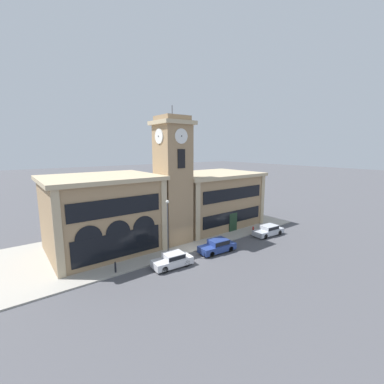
% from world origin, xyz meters
% --- Properties ---
extents(ground_plane, '(300.00, 300.00, 0.00)m').
position_xyz_m(ground_plane, '(0.00, 0.00, 0.00)').
color(ground_plane, '#4C4C51').
extents(sidewalk_kerb, '(39.42, 14.14, 0.15)m').
position_xyz_m(sidewalk_kerb, '(0.00, 7.07, 0.07)').
color(sidewalk_kerb, '#A39E93').
rests_on(sidewalk_kerb, ground_plane).
extents(clock_tower, '(4.31, 4.31, 16.82)m').
position_xyz_m(clock_tower, '(-0.00, 4.31, 7.87)').
color(clock_tower, '#9E7F5B').
rests_on(clock_tower, ground_plane).
extents(town_hall_left_wing, '(12.35, 10.33, 8.77)m').
position_xyz_m(town_hall_left_wing, '(-7.93, 7.29, 4.41)').
color(town_hall_left_wing, '#9E7F5B').
rests_on(town_hall_left_wing, ground_plane).
extents(town_hall_right_wing, '(14.31, 10.33, 8.12)m').
position_xyz_m(town_hall_right_wing, '(8.91, 7.30, 4.09)').
color(town_hall_right_wing, '#9E7F5B').
rests_on(town_hall_right_wing, ground_plane).
extents(parked_car_near, '(4.18, 2.05, 1.43)m').
position_xyz_m(parked_car_near, '(-3.94, -1.50, 0.75)').
color(parked_car_near, silver).
rests_on(parked_car_near, ground_plane).
extents(parked_car_mid, '(4.55, 2.06, 1.49)m').
position_xyz_m(parked_car_mid, '(2.22, -1.51, 0.77)').
color(parked_car_mid, navy).
rests_on(parked_car_mid, ground_plane).
extents(parked_car_far, '(4.71, 2.08, 1.39)m').
position_xyz_m(parked_car_far, '(11.77, -1.51, 0.73)').
color(parked_car_far, '#B2B7C1').
rests_on(parked_car_far, ground_plane).
extents(street_lamp, '(0.36, 0.36, 6.30)m').
position_xyz_m(street_lamp, '(-3.17, 0.57, 4.23)').
color(street_lamp, '#4C4C51').
rests_on(street_lamp, sidewalk_kerb).
extents(bollard, '(0.18, 0.18, 1.06)m').
position_xyz_m(bollard, '(-9.11, 0.56, 0.67)').
color(bollard, black).
rests_on(bollard, sidewalk_kerb).
extents(fire_hydrant, '(0.22, 0.22, 0.87)m').
position_xyz_m(fire_hydrant, '(10.68, 0.27, 0.57)').
color(fire_hydrant, red).
rests_on(fire_hydrant, sidewalk_kerb).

